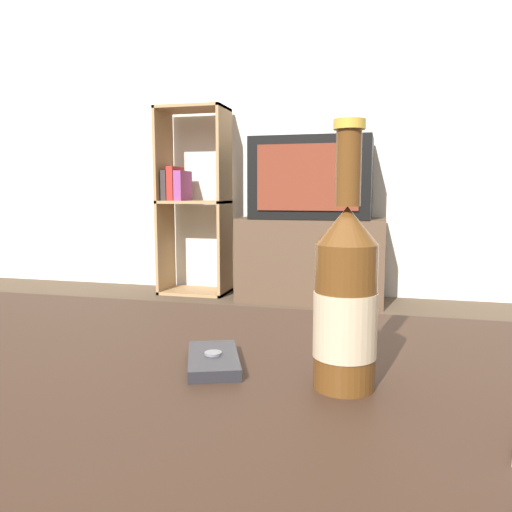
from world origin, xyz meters
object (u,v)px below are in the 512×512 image
object	(u,v)px
tv_stand	(311,260)
cell_phone	(213,360)
bookshelf	(190,198)
television	(312,178)
beer_bottle	(345,299)

from	to	relation	value
tv_stand	cell_phone	bearing A→B (deg)	-84.39
tv_stand	bookshelf	bearing A→B (deg)	176.07
television	tv_stand	bearing A→B (deg)	90.00
television	bookshelf	world-z (taller)	bookshelf
television	cell_phone	xyz separation A→B (m)	(0.26, -2.66, -0.29)
bookshelf	beer_bottle	world-z (taller)	bookshelf
bookshelf	beer_bottle	distance (m)	3.03
cell_phone	television	bearing A→B (deg)	74.48
tv_stand	cell_phone	distance (m)	2.69
television	beer_bottle	bearing A→B (deg)	-81.13
tv_stand	television	size ratio (longest dim) A/B	1.25
television	beer_bottle	xyz separation A→B (m)	(0.42, -2.69, -0.20)
tv_stand	beer_bottle	size ratio (longest dim) A/B	3.33
beer_bottle	cell_phone	distance (m)	0.18
tv_stand	beer_bottle	bearing A→B (deg)	-81.14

